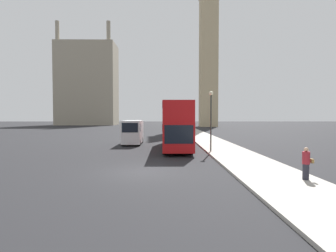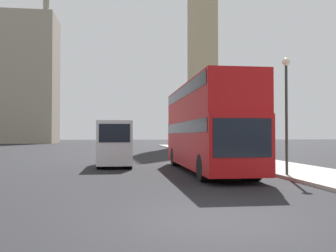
# 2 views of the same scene
# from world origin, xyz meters

# --- Properties ---
(ground_plane) EXTENTS (300.00, 300.00, 0.00)m
(ground_plane) POSITION_xyz_m (0.00, 0.00, 0.00)
(ground_plane) COLOR black
(building_block_distant) EXTENTS (21.03, 11.50, 36.52)m
(building_block_distant) POSITION_xyz_m (-27.45, 82.89, 15.03)
(building_block_distant) COLOR #9E937F
(building_block_distant) RESTS_ON ground_plane
(red_double_decker_bus) EXTENTS (2.57, 11.42, 4.48)m
(red_double_decker_bus) POSITION_xyz_m (2.43, 10.81, 2.50)
(red_double_decker_bus) COLOR #B71114
(red_double_decker_bus) RESTS_ON ground_plane
(white_van) EXTENTS (2.02, 5.04, 2.73)m
(white_van) POSITION_xyz_m (-2.33, 14.85, 1.45)
(white_van) COLOR white
(white_van) RESTS_ON ground_plane
(street_lamp) EXTENTS (0.36, 0.36, 5.23)m
(street_lamp) POSITION_xyz_m (5.35, 7.73, 3.63)
(street_lamp) COLOR #2D332D
(street_lamp) RESTS_ON sidewalk_strip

